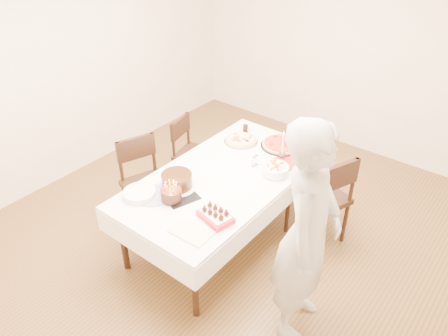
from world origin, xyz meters
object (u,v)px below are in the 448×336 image
Objects in this scene: chair_right_savory at (319,197)px; person at (307,235)px; dining_table at (224,206)px; chair_left_dessert at (147,186)px; taper_candle at (283,145)px; strawberry_box at (215,216)px; chair_left_savory at (195,155)px; cola_glass at (245,129)px; birthday_cake at (171,191)px; pizza_white at (241,140)px; layer_cake at (177,181)px; pizza_pepperoni at (282,144)px; pasta_bowl at (275,170)px.

chair_right_savory is 1.17m from person.
chair_left_dessert is (-0.73, -0.34, 0.11)m from dining_table.
strawberry_box is at bearing -86.11° from taper_candle.
strawberry_box is at bearing 125.60° from chair_left_savory.
birthday_cake is (0.21, -1.39, 0.04)m from cola_glass.
chair_left_savory is 3.00× the size of strawberry_box.
chair_left_savory is 1.59m from strawberry_box.
person is (1.95, -0.94, 0.50)m from chair_left_savory.
birthday_cake is at bearing -107.93° from taper_candle.
birthday_cake is at bearing -83.74° from pizza_white.
chair_left_savory is 8.19× the size of cola_glass.
taper_candle reaches higher than cola_glass.
birthday_cake is at bearing -60.28° from layer_cake.
dining_table is at bearing -99.52° from pizza_pepperoni.
cola_glass is (-0.60, 0.19, -0.10)m from taper_candle.
chair_left_dessert is 2.70× the size of layer_cake.
dining_table is 0.96m from cola_glass.
cola_glass is (-0.46, -0.02, 0.03)m from pizza_pepperoni.
pasta_bowl is (0.23, -0.49, 0.03)m from pizza_pepperoni.
dining_table is 1.13× the size of person.
chair_right_savory is 1.73m from chair_left_dessert.
layer_cake reaches higher than strawberry_box.
pizza_white is 1.43× the size of pasta_bowl.
strawberry_box is (-0.02, -0.88, -0.01)m from pasta_bowl.
chair_right_savory is at bearing -2.98° from pizza_white.
chair_left_savory is 2.44× the size of layer_cake.
dining_table is at bearing 136.49° from chair_left_savory.
dining_table is 5.80× the size of pizza_white.
pasta_bowl is at bearing -125.93° from chair_right_savory.
chair_left_dessert reaches higher than strawberry_box.
taper_candle is (-0.87, 1.06, -0.04)m from person.
chair_right_savory is 0.54× the size of person.
person is at bearing -50.78° from taper_candle.
person reaches higher than cola_glass.
taper_candle is (0.13, -0.20, 0.13)m from pizza_pepperoni.
birthday_cake is (-0.26, -1.40, 0.08)m from pizza_pepperoni.
taper_candle is 1.17m from strawberry_box.
dining_table is at bearing 61.70° from layer_cake.
chair_left_dessert is 9.05× the size of cola_glass.
cola_glass is at bearing 145.89° from pasta_bowl.
pizza_pepperoni is 0.54m from pasta_bowl.
layer_cake is 0.21m from birthday_cake.
pasta_bowl is at bearing -24.97° from pizza_white.
chair_left_savory is 0.66m from pizza_white.
birthday_cake is (-0.12, -0.59, 0.47)m from dining_table.
layer_cake is (-1.36, 0.04, -0.12)m from person.
birthday_cake is (0.69, -1.08, 0.41)m from chair_left_savory.
taper_candle is at bearing -17.60° from cola_glass.
dining_table is at bearing -67.62° from pizza_white.
dining_table is 0.92m from pizza_pepperoni.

